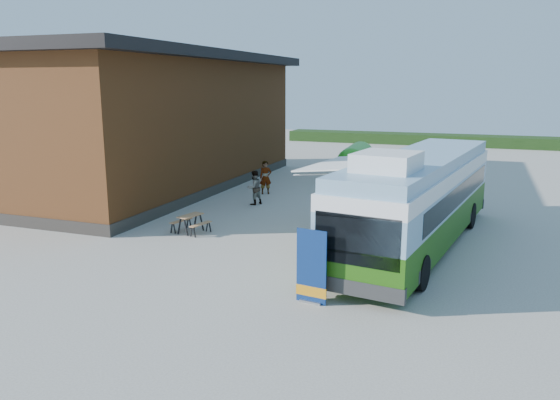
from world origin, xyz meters
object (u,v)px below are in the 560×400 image
at_px(picnic_table, 191,219).
at_px(person_a, 266,178).
at_px(banner, 311,273).
at_px(slurry_tanker, 356,159).
at_px(bus, 419,197).
at_px(person_b, 254,188).

bearing_deg(picnic_table, person_a, 102.58).
bearing_deg(banner, slurry_tanker, 107.51).
relative_size(bus, person_a, 7.21).
relative_size(bus, slurry_tanker, 2.21).
height_order(bus, picnic_table, bus).
distance_m(picnic_table, person_b, 5.65).
distance_m(banner, picnic_table, 8.34).
bearing_deg(person_a, banner, -95.84).
bearing_deg(bus, person_a, 149.04).
bearing_deg(slurry_tanker, bus, -72.38).
bearing_deg(bus, slurry_tanker, 119.71).
height_order(person_a, slurry_tanker, slurry_tanker).
bearing_deg(person_b, picnic_table, 26.84).
xyz_separation_m(picnic_table, slurry_tanker, (3.41, 14.47, 0.70)).
relative_size(banner, picnic_table, 1.39).
bearing_deg(banner, person_b, 128.36).
distance_m(bus, banner, 6.64).
bearing_deg(bus, picnic_table, -164.42).
height_order(bus, person_a, bus).
xyz_separation_m(picnic_table, person_a, (-0.10, 8.24, 0.35)).
bearing_deg(picnic_table, slurry_tanker, 88.66).
bearing_deg(person_b, slurry_tanker, -168.70).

